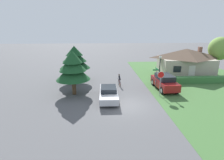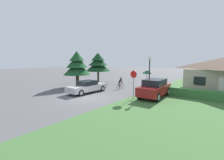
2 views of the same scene
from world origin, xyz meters
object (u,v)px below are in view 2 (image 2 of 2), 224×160
(sedan_left_lane, at_px, (87,87))
(conifer_tall_far, at_px, (98,63))
(stop_sign, at_px, (134,79))
(street_lamp, at_px, (149,68))
(cyclist, at_px, (120,83))
(conifer_tall_near, at_px, (77,65))
(parked_suv_right, at_px, (155,88))
(street_name_sign, at_px, (147,78))

(sedan_left_lane, distance_m, conifer_tall_far, 8.00)
(stop_sign, distance_m, street_lamp, 2.45)
(street_lamp, bearing_deg, cyclist, 162.94)
(stop_sign, bearing_deg, cyclist, -39.43)
(stop_sign, relative_size, street_lamp, 0.66)
(cyclist, distance_m, street_lamp, 5.29)
(conifer_tall_near, bearing_deg, conifer_tall_far, 95.42)
(sedan_left_lane, distance_m, parked_suv_right, 7.40)
(cyclist, distance_m, street_name_sign, 4.63)
(stop_sign, relative_size, conifer_tall_near, 0.55)
(street_lamp, bearing_deg, sedan_left_lane, -155.42)
(street_name_sign, distance_m, conifer_tall_near, 9.86)
(sedan_left_lane, relative_size, parked_suv_right, 1.01)
(stop_sign, bearing_deg, parked_suv_right, -119.33)
(stop_sign, distance_m, conifer_tall_near, 9.57)
(conifer_tall_near, relative_size, conifer_tall_far, 1.00)
(street_lamp, relative_size, conifer_tall_near, 0.84)
(parked_suv_right, xyz_separation_m, conifer_tall_far, (-11.13, 3.60, 2.32))
(stop_sign, xyz_separation_m, conifer_tall_near, (-9.45, 1.01, 1.17))
(parked_suv_right, height_order, stop_sign, stop_sign)
(street_lamp, height_order, street_name_sign, street_lamp)
(street_name_sign, bearing_deg, conifer_tall_far, 161.89)
(cyclist, distance_m, stop_sign, 5.57)
(stop_sign, bearing_deg, conifer_tall_near, -3.92)
(cyclist, height_order, conifer_tall_near, conifer_tall_near)
(street_lamp, distance_m, conifer_tall_near, 10.09)
(stop_sign, height_order, conifer_tall_near, conifer_tall_near)
(sedan_left_lane, relative_size, conifer_tall_near, 0.97)
(street_name_sign, bearing_deg, stop_sign, -96.04)
(sedan_left_lane, bearing_deg, street_name_sign, -62.25)
(parked_suv_right, relative_size, stop_sign, 1.74)
(conifer_tall_far, bearing_deg, street_lamp, -18.17)
(cyclist, bearing_deg, conifer_tall_far, 66.44)
(parked_suv_right, height_order, street_name_sign, street_name_sign)
(parked_suv_right, relative_size, conifer_tall_near, 0.96)
(parked_suv_right, bearing_deg, conifer_tall_near, 92.97)
(stop_sign, height_order, conifer_tall_far, conifer_tall_far)
(cyclist, xyz_separation_m, street_name_sign, (4.31, -1.30, 1.07))
(cyclist, xyz_separation_m, street_lamp, (4.63, -1.42, 2.13))
(parked_suv_right, xyz_separation_m, street_name_sign, (-1.00, 0.29, 0.88))
(street_lamp, distance_m, street_name_sign, 1.11)
(sedan_left_lane, xyz_separation_m, conifer_tall_near, (-3.80, 1.66, 2.43))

